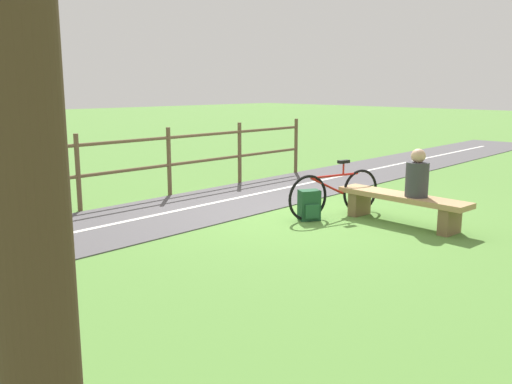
% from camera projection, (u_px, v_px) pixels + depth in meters
% --- Properties ---
extents(ground_plane, '(80.00, 80.00, 0.00)m').
position_uv_depth(ground_plane, '(298.00, 213.00, 9.04)').
color(ground_plane, '#548438').
extents(paved_path, '(4.10, 36.07, 0.02)m').
position_uv_depth(paved_path, '(21.00, 244.00, 7.23)').
color(paved_path, '#4C494C').
rests_on(paved_path, ground_plane).
extents(path_centre_line, '(1.75, 31.96, 0.00)m').
position_uv_depth(path_centre_line, '(21.00, 244.00, 7.23)').
color(path_centre_line, silver).
rests_on(path_centre_line, paved_path).
extents(bench, '(2.11, 0.52, 0.45)m').
position_uv_depth(bench, '(402.00, 203.00, 8.27)').
color(bench, '#A88456').
rests_on(bench, ground_plane).
extents(person_seated, '(0.34, 0.34, 0.71)m').
position_uv_depth(person_seated, '(417.00, 176.00, 8.02)').
color(person_seated, '#38383D').
rests_on(person_seated, bench).
extents(bicycle, '(0.45, 1.74, 0.90)m').
position_uv_depth(bicycle, '(335.00, 193.00, 8.73)').
color(bicycle, black).
rests_on(bicycle, ground_plane).
extents(backpack, '(0.36, 0.38, 0.47)m').
position_uv_depth(backpack, '(309.00, 205.00, 8.53)').
color(backpack, '#1E4C2D').
rests_on(backpack, ground_plane).
extents(fence_roadside, '(0.35, 9.38, 1.29)m').
position_uv_depth(fence_roadside, '(126.00, 161.00, 9.70)').
color(fence_roadside, brown).
rests_on(fence_roadside, ground_plane).
extents(tree_by_path, '(1.16, 1.19, 4.51)m').
position_uv_depth(tree_by_path, '(4.00, 99.00, 1.83)').
color(tree_by_path, '#473323').
rests_on(tree_by_path, ground_plane).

